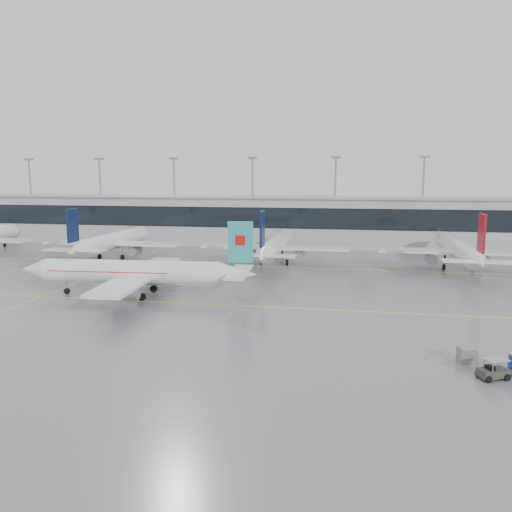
# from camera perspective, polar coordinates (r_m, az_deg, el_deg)

# --- Properties ---
(ground) EXTENTS (320.00, 320.00, 0.00)m
(ground) POSITION_cam_1_polar(r_m,az_deg,el_deg) (68.61, -1.78, -5.70)
(ground) COLOR slate
(ground) RESTS_ON ground
(taxi_line_main) EXTENTS (120.00, 0.25, 0.01)m
(taxi_line_main) POSITION_cam_1_polar(r_m,az_deg,el_deg) (68.61, -1.78, -5.70)
(taxi_line_main) COLOR yellow
(taxi_line_main) RESTS_ON ground
(taxi_line_north) EXTENTS (120.00, 0.25, 0.01)m
(taxi_line_north) POSITION_cam_1_polar(r_m,az_deg,el_deg) (97.46, 1.87, -1.24)
(taxi_line_north) COLOR yellow
(taxi_line_north) RESTS_ON ground
(taxi_line_cross) EXTENTS (0.25, 60.00, 0.01)m
(taxi_line_cross) POSITION_cam_1_polar(r_m,az_deg,el_deg) (92.76, -18.23, -2.24)
(taxi_line_cross) COLOR yellow
(taxi_line_cross) RESTS_ON ground
(terminal) EXTENTS (180.00, 15.00, 12.00)m
(terminal) POSITION_cam_1_polar(r_m,az_deg,el_deg) (128.14, 3.96, 3.95)
(terminal) COLOR #A4A4A8
(terminal) RESTS_ON ground
(terminal_glass) EXTENTS (180.00, 0.20, 5.00)m
(terminal_glass) POSITION_cam_1_polar(r_m,az_deg,el_deg) (120.53, 3.57, 4.34)
(terminal_glass) COLOR black
(terminal_glass) RESTS_ON ground
(terminal_roof) EXTENTS (182.00, 16.00, 0.40)m
(terminal_roof) POSITION_cam_1_polar(r_m,az_deg,el_deg) (127.73, 3.99, 6.72)
(terminal_roof) COLOR gray
(terminal_roof) RESTS_ON ground
(light_masts) EXTENTS (156.40, 1.00, 22.60)m
(light_masts) POSITION_cam_1_polar(r_m,az_deg,el_deg) (133.65, 4.28, 7.31)
(light_masts) COLOR gray
(light_masts) RESTS_ON ground
(air_canada_jet) EXTENTS (35.96, 28.66, 11.23)m
(air_canada_jet) POSITION_cam_1_polar(r_m,az_deg,el_deg) (75.18, -13.18, -1.85)
(air_canada_jet) COLOR silver
(air_canada_jet) RESTS_ON ground
(parked_jet_b) EXTENTS (29.64, 36.96, 11.72)m
(parked_jet_b) POSITION_cam_1_polar(r_m,az_deg,el_deg) (110.84, -16.04, 1.61)
(parked_jet_b) COLOR silver
(parked_jet_b) RESTS_ON ground
(parked_jet_c) EXTENTS (29.64, 36.96, 11.72)m
(parked_jet_c) POSITION_cam_1_polar(r_m,az_deg,el_deg) (100.48, 2.18, 1.21)
(parked_jet_c) COLOR silver
(parked_jet_c) RESTS_ON ground
(parked_jet_d) EXTENTS (29.64, 36.96, 11.72)m
(parked_jet_d) POSITION_cam_1_polar(r_m,az_deg,el_deg) (101.76, 22.10, 0.64)
(parked_jet_d) COLOR silver
(parked_jet_d) RESTS_ON ground
(baggage_tug) EXTENTS (3.75, 2.41, 1.81)m
(baggage_tug) POSITION_cam_1_polar(r_m,az_deg,el_deg) (49.31, 25.45, -11.87)
(baggage_tug) COLOR #32342E
(baggage_tug) RESTS_ON ground
(gse_unit) EXTENTS (1.69, 1.60, 1.51)m
(gse_unit) POSITION_cam_1_polar(r_m,az_deg,el_deg) (52.21, 22.95, -10.40)
(gse_unit) COLOR slate
(gse_unit) RESTS_ON ground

